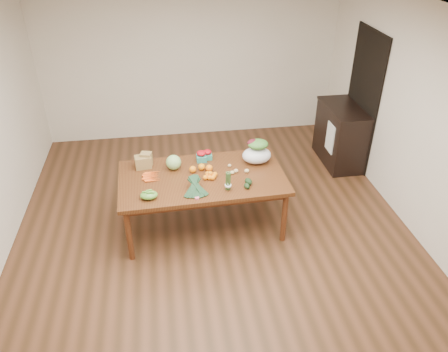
{
  "coord_description": "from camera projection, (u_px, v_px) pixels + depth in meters",
  "views": [
    {
      "loc": [
        -0.54,
        -4.23,
        3.57
      ],
      "look_at": [
        0.11,
        0.0,
        0.9
      ],
      "focal_mm": 35.0,
      "sensor_mm": 36.0,
      "label": 1
    }
  ],
  "objects": [
    {
      "name": "dining_table",
      "position": [
        203.0,
        201.0,
        5.53
      ],
      "size": [
        2.05,
        1.18,
        0.75
      ],
      "primitive_type": "cube",
      "rotation": [
        0.0,
        0.0,
        0.03
      ],
      "color": "#572F14",
      "rests_on": "floor"
    },
    {
      "name": "floor",
      "position": [
        215.0,
        237.0,
        5.51
      ],
      "size": [
        6.0,
        6.0,
        0.0
      ],
      "primitive_type": "plane",
      "color": "brown",
      "rests_on": "ground"
    },
    {
      "name": "potato_c",
      "position": [
        236.0,
        171.0,
        5.39
      ],
      "size": [
        0.06,
        0.05,
        0.05
      ],
      "primitive_type": "ellipsoid",
      "color": "#D7B87C",
      "rests_on": "dining_table"
    },
    {
      "name": "asparagus_bundle",
      "position": [
        228.0,
        181.0,
        5.0
      ],
      "size": [
        0.08,
        0.12,
        0.26
      ],
      "primitive_type": null,
      "rotation": [
        0.15,
        0.0,
        0.03
      ],
      "color": "#527C39",
      "rests_on": "dining_table"
    },
    {
      "name": "kale_bunch",
      "position": [
        196.0,
        188.0,
        4.96
      ],
      "size": [
        0.33,
        0.41,
        0.16
      ],
      "primitive_type": null,
      "rotation": [
        0.0,
        0.0,
        0.03
      ],
      "color": "black",
      "rests_on": "dining_table"
    },
    {
      "name": "orange_c",
      "position": [
        209.0,
        168.0,
        5.4
      ],
      "size": [
        0.09,
        0.09,
        0.09
      ],
      "primitive_type": "sphere",
      "color": "orange",
      "rests_on": "dining_table"
    },
    {
      "name": "orange_b",
      "position": [
        202.0,
        167.0,
        5.43
      ],
      "size": [
        0.09,
        0.09,
        0.09
      ],
      "primitive_type": "sphere",
      "color": "orange",
      "rests_on": "dining_table"
    },
    {
      "name": "doorway_dark",
      "position": [
        362.0,
        100.0,
        6.61
      ],
      "size": [
        0.02,
        1.0,
        2.1
      ],
      "primitive_type": "cube",
      "color": "black",
      "rests_on": "floor"
    },
    {
      "name": "cabbage",
      "position": [
        174.0,
        162.0,
        5.43
      ],
      "size": [
        0.19,
        0.19,
        0.19
      ],
      "primitive_type": "sphere",
      "color": "#8CB266",
      "rests_on": "dining_table"
    },
    {
      "name": "paper_bag",
      "position": [
        143.0,
        161.0,
        5.46
      ],
      "size": [
        0.27,
        0.23,
        0.19
      ],
      "primitive_type": null,
      "rotation": [
        0.0,
        0.0,
        0.03
      ],
      "color": "olive",
      "rests_on": "dining_table"
    },
    {
      "name": "strawberry_basket_b",
      "position": [
        207.0,
        155.0,
        5.67
      ],
      "size": [
        0.12,
        0.12,
        0.1
      ],
      "primitive_type": null,
      "rotation": [
        0.0,
        0.0,
        0.03
      ],
      "color": "red",
      "rests_on": "dining_table"
    },
    {
      "name": "room_walls",
      "position": [
        214.0,
        142.0,
        4.79
      ],
      "size": [
        5.02,
        6.02,
        2.7
      ],
      "color": "silver",
      "rests_on": "floor"
    },
    {
      "name": "strawberry_basket_a",
      "position": [
        201.0,
        157.0,
        5.62
      ],
      "size": [
        0.13,
        0.13,
        0.11
      ],
      "primitive_type": null,
      "rotation": [
        0.0,
        0.0,
        0.03
      ],
      "color": "red",
      "rests_on": "dining_table"
    },
    {
      "name": "snap_pea_bag",
      "position": [
        149.0,
        195.0,
        4.9
      ],
      "size": [
        0.2,
        0.15,
        0.09
      ],
      "primitive_type": "ellipsoid",
      "color": "#539833",
      "rests_on": "dining_table"
    },
    {
      "name": "potato_e",
      "position": [
        247.0,
        171.0,
        5.39
      ],
      "size": [
        0.06,
        0.05,
        0.05
      ],
      "primitive_type": "ellipsoid",
      "color": "#D9C47D",
      "rests_on": "dining_table"
    },
    {
      "name": "ceiling",
      "position": [
        212.0,
        14.0,
        4.08
      ],
      "size": [
        5.0,
        6.0,
        0.02
      ],
      "primitive_type": "cube",
      "color": "white",
      "rests_on": "room_walls"
    },
    {
      "name": "avocado_b",
      "position": [
        248.0,
        181.0,
        5.16
      ],
      "size": [
        0.11,
        0.13,
        0.08
      ],
      "primitive_type": "ellipsoid",
      "rotation": [
        0.0,
        0.0,
        0.3
      ],
      "color": "black",
      "rests_on": "dining_table"
    },
    {
      "name": "dish_towel",
      "position": [
        330.0,
        138.0,
        6.64
      ],
      "size": [
        0.02,
        0.28,
        0.45
      ],
      "primitive_type": "cube",
      "color": "white",
      "rests_on": "cabinet"
    },
    {
      "name": "cabinet",
      "position": [
        340.0,
        135.0,
        6.9
      ],
      "size": [
        0.52,
        1.02,
        0.94
      ],
      "primitive_type": "cube",
      "color": "black",
      "rests_on": "floor"
    },
    {
      "name": "salad_bag",
      "position": [
        257.0,
        153.0,
        5.54
      ],
      "size": [
        0.38,
        0.29,
        0.29
      ],
      "primitive_type": null,
      "rotation": [
        0.0,
        0.0,
        0.03
      ],
      "color": "white",
      "rests_on": "dining_table"
    },
    {
      "name": "potato_d",
      "position": [
        230.0,
        166.0,
        5.51
      ],
      "size": [
        0.05,
        0.04,
        0.04
      ],
      "primitive_type": "ellipsoid",
      "color": "tan",
      "rests_on": "dining_table"
    },
    {
      "name": "carrots",
      "position": [
        152.0,
        176.0,
        5.3
      ],
      "size": [
        0.23,
        0.25,
        0.03
      ],
      "primitive_type": null,
      "rotation": [
        0.0,
        0.0,
        0.03
      ],
      "color": "#FF5315",
      "rests_on": "dining_table"
    },
    {
      "name": "avocado_a",
      "position": [
        247.0,
        186.0,
        5.09
      ],
      "size": [
        0.08,
        0.1,
        0.06
      ],
      "primitive_type": "ellipsoid",
      "rotation": [
        0.0,
        0.0,
        0.3
      ],
      "color": "black",
      "rests_on": "dining_table"
    },
    {
      "name": "potato_b",
      "position": [
        232.0,
        172.0,
        5.36
      ],
      "size": [
        0.05,
        0.05,
        0.05
      ],
      "primitive_type": "ellipsoid",
      "color": "#D5C17B",
      "rests_on": "dining_table"
    },
    {
      "name": "potato_a",
      "position": [
        229.0,
        173.0,
        5.35
      ],
      "size": [
        0.05,
        0.04,
        0.04
      ],
      "primitive_type": "ellipsoid",
      "color": "tan",
      "rests_on": "dining_table"
    },
    {
      "name": "mandarin_cluster",
      "position": [
        210.0,
        175.0,
        5.27
      ],
      "size": [
        0.19,
        0.19,
        0.1
      ],
      "primitive_type": null,
      "rotation": [
        0.0,
        0.0,
        0.03
      ],
      "color": "orange",
      "rests_on": "dining_table"
    },
    {
      "name": "orange_a",
      "position": [
        193.0,
        169.0,
        5.38
      ],
      "size": [
        0.09,
        0.09,
        0.09
      ],
      "primitive_type": "sphere",
      "color": "orange",
      "rests_on": "dining_table"
    }
  ]
}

